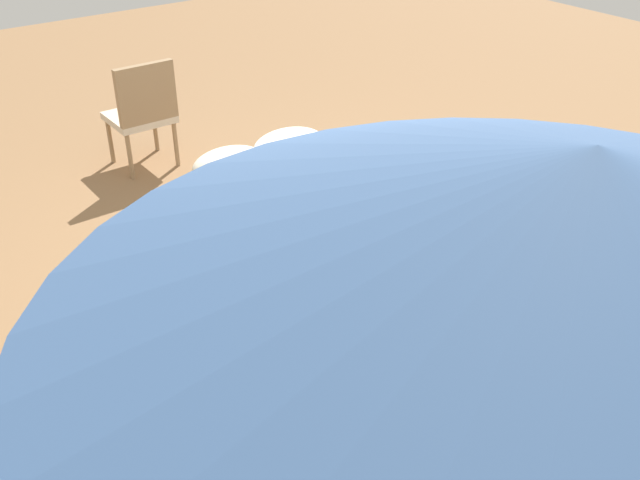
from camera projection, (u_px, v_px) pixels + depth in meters
ground_plane at (320, 289)px, 4.90m from camera, size 16.00×16.00×0.00m
round_bed at (320, 248)px, 4.72m from camera, size 1.99×1.99×0.65m
throw_pillow_0 at (416, 173)px, 4.77m from camera, size 0.50×0.37×0.15m
throw_pillow_1 at (362, 147)px, 5.09m from camera, size 0.53×0.38×0.19m
throw_pillow_2 at (289, 145)px, 5.08m from camera, size 0.55×0.39×0.21m
throw_pillow_3 at (229, 165)px, 4.81m from camera, size 0.52×0.37×0.21m
patio_chair at (143, 109)px, 6.24m from camera, size 0.53×0.51×0.98m
patio_umbrella at (576, 248)px, 1.40m from camera, size 2.25×2.25×2.30m
planter at (554, 180)px, 5.29m from camera, size 0.58×0.58×0.84m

